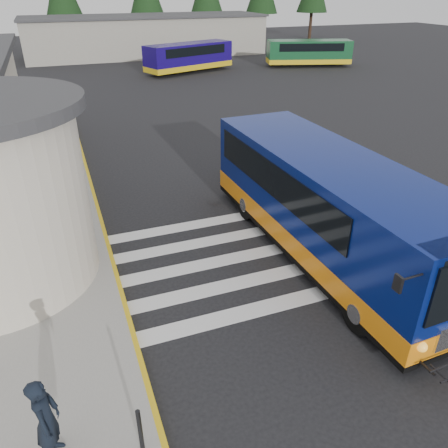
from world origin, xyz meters
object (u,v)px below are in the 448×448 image
object	(u,v)px
transit_bus	(328,210)
far_bus_a	(189,56)
bollard	(140,431)
far_bus_b	(309,52)
pedestrian_a	(47,421)

from	to	relation	value
transit_bus	far_bus_a	bearing A→B (deg)	78.95
bollard	far_bus_b	distance (m)	42.11
bollard	far_bus_a	bearing A→B (deg)	71.88
bollard	far_bus_a	size ratio (longest dim) A/B	0.11
bollard	far_bus_b	xyz separation A→B (m)	(23.70, 34.80, 0.72)
bollard	far_bus_b	bearing A→B (deg)	55.74
far_bus_b	transit_bus	bearing A→B (deg)	167.52
pedestrian_a	far_bus_a	xyz separation A→B (m)	(13.11, 35.34, 0.40)
pedestrian_a	far_bus_b	distance (m)	42.55
transit_bus	bollard	xyz separation A→B (m)	(-6.53, -4.60, -0.80)
transit_bus	far_bus_b	xyz separation A→B (m)	(17.17, 30.20, -0.09)
transit_bus	far_bus_b	world-z (taller)	transit_bus
bollard	far_bus_b	size ratio (longest dim) A/B	0.12
transit_bus	far_bus_a	size ratio (longest dim) A/B	1.23
transit_bus	pedestrian_a	size ratio (longest dim) A/B	6.21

